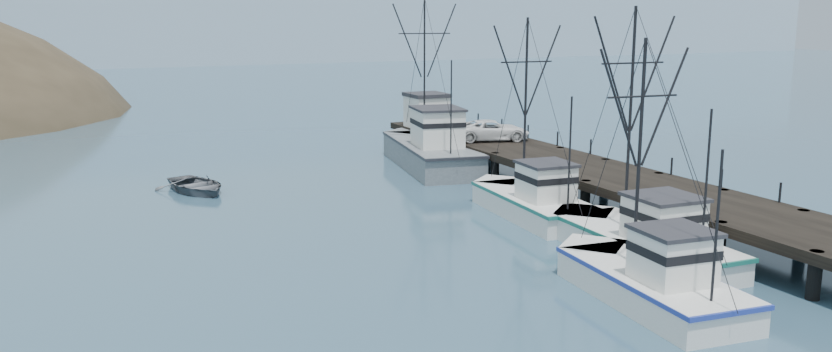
{
  "coord_description": "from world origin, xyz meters",
  "views": [
    {
      "loc": [
        -15.71,
        -25.18,
        11.19
      ],
      "look_at": [
        2.28,
        13.86,
        2.5
      ],
      "focal_mm": 35.0,
      "sensor_mm": 36.0,
      "label": 1
    }
  ],
  "objects_px": {
    "pier": "(572,167)",
    "trawler_near": "(638,240)",
    "trawler_mid": "(647,280)",
    "motorboat": "(197,192)",
    "pier_shed": "(427,110)",
    "trawler_far": "(532,201)",
    "work_vessel": "(430,150)",
    "pickup_truck": "(492,130)"
  },
  "relations": [
    {
      "from": "pier",
      "to": "trawler_far",
      "type": "height_order",
      "value": "trawler_far"
    },
    {
      "from": "trawler_far",
      "to": "pickup_truck",
      "type": "relative_size",
      "value": 2.07
    },
    {
      "from": "trawler_far",
      "to": "work_vessel",
      "type": "distance_m",
      "value": 15.81
    },
    {
      "from": "trawler_near",
      "to": "pickup_truck",
      "type": "relative_size",
      "value": 2.18
    },
    {
      "from": "pier",
      "to": "trawler_far",
      "type": "bearing_deg",
      "value": -144.8
    },
    {
      "from": "trawler_near",
      "to": "pickup_truck",
      "type": "bearing_deg",
      "value": 77.29
    },
    {
      "from": "pier_shed",
      "to": "pickup_truck",
      "type": "xyz_separation_m",
      "value": [
        1.36,
        -8.28,
        -0.66
      ]
    },
    {
      "from": "trawler_near",
      "to": "trawler_far",
      "type": "height_order",
      "value": "trawler_near"
    },
    {
      "from": "pier",
      "to": "trawler_near",
      "type": "height_order",
      "value": "trawler_near"
    },
    {
      "from": "trawler_near",
      "to": "pier_shed",
      "type": "bearing_deg",
      "value": 83.15
    },
    {
      "from": "trawler_far",
      "to": "work_vessel",
      "type": "xyz_separation_m",
      "value": [
        1.23,
        15.76,
        0.41
      ]
    },
    {
      "from": "work_vessel",
      "to": "pickup_truck",
      "type": "relative_size",
      "value": 2.77
    },
    {
      "from": "pier_shed",
      "to": "pier",
      "type": "bearing_deg",
      "value": -85.24
    },
    {
      "from": "trawler_near",
      "to": "pickup_truck",
      "type": "height_order",
      "value": "trawler_near"
    },
    {
      "from": "work_vessel",
      "to": "motorboat",
      "type": "distance_m",
      "value": 17.35
    },
    {
      "from": "trawler_near",
      "to": "trawler_mid",
      "type": "relative_size",
      "value": 1.11
    },
    {
      "from": "pier",
      "to": "work_vessel",
      "type": "bearing_deg",
      "value": 108.91
    },
    {
      "from": "trawler_far",
      "to": "pickup_truck",
      "type": "bearing_deg",
      "value": 68.93
    },
    {
      "from": "pier",
      "to": "work_vessel",
      "type": "distance_m",
      "value": 12.69
    },
    {
      "from": "pier",
      "to": "trawler_mid",
      "type": "relative_size",
      "value": 4.13
    },
    {
      "from": "pier",
      "to": "pickup_truck",
      "type": "bearing_deg",
      "value": 90.83
    },
    {
      "from": "pier",
      "to": "trawler_mid",
      "type": "distance_m",
      "value": 19.35
    },
    {
      "from": "trawler_mid",
      "to": "motorboat",
      "type": "distance_m",
      "value": 30.42
    },
    {
      "from": "trawler_mid",
      "to": "motorboat",
      "type": "xyz_separation_m",
      "value": [
        -12.69,
        27.64,
        -0.82
      ]
    },
    {
      "from": "motorboat",
      "to": "pickup_truck",
      "type": "bearing_deg",
      "value": -16.49
    },
    {
      "from": "trawler_near",
      "to": "motorboat",
      "type": "distance_m",
      "value": 28.08
    },
    {
      "from": "work_vessel",
      "to": "pier_shed",
      "type": "relative_size",
      "value": 4.71
    },
    {
      "from": "pier_shed",
      "to": "trawler_far",
      "type": "bearing_deg",
      "value": -99.99
    },
    {
      "from": "trawler_mid",
      "to": "trawler_far",
      "type": "xyz_separation_m",
      "value": [
        3.32,
        13.53,
        0.0
      ]
    },
    {
      "from": "pier",
      "to": "motorboat",
      "type": "distance_m",
      "value": 23.78
    },
    {
      "from": "pier",
      "to": "pier_shed",
      "type": "bearing_deg",
      "value": 94.76
    },
    {
      "from": "work_vessel",
      "to": "pier_shed",
      "type": "bearing_deg",
      "value": 66.51
    },
    {
      "from": "work_vessel",
      "to": "motorboat",
      "type": "bearing_deg",
      "value": -174.54
    },
    {
      "from": "pier_shed",
      "to": "pickup_truck",
      "type": "distance_m",
      "value": 8.42
    },
    {
      "from": "trawler_mid",
      "to": "pickup_truck",
      "type": "bearing_deg",
      "value": 72.51
    },
    {
      "from": "trawler_far",
      "to": "pier_shed",
      "type": "relative_size",
      "value": 3.53
    },
    {
      "from": "pickup_truck",
      "to": "motorboat",
      "type": "height_order",
      "value": "pickup_truck"
    },
    {
      "from": "trawler_far",
      "to": "pier",
      "type": "bearing_deg",
      "value": 35.2
    },
    {
      "from": "pier_shed",
      "to": "motorboat",
      "type": "height_order",
      "value": "pier_shed"
    },
    {
      "from": "trawler_mid",
      "to": "motorboat",
      "type": "relative_size",
      "value": 1.87
    },
    {
      "from": "work_vessel",
      "to": "pier_shed",
      "type": "xyz_separation_m",
      "value": [
        2.61,
        6.01,
        2.19
      ]
    },
    {
      "from": "trawler_far",
      "to": "pier_shed",
      "type": "height_order",
      "value": "trawler_far"
    }
  ]
}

